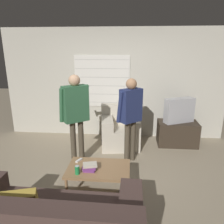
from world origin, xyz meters
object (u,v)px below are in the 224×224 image
coffee_table (99,170)px  book_stack (90,167)px  tv (179,110)px  spare_remote (79,160)px  person_left_standing (76,109)px  person_right_standing (130,111)px  soda_can (77,170)px  armchair_beige (120,130)px

coffee_table → book_stack: book_stack is taller
tv → spare_remote: 2.50m
person_left_standing → book_stack: bearing=-103.2°
person_left_standing → tv: bearing=-11.0°
tv → person_right_standing: (-1.06, -0.83, 0.20)m
soda_can → coffee_table: bearing=35.2°
armchair_beige → person_right_standing: (0.23, -0.71, 0.65)m
person_left_standing → person_right_standing: person_left_standing is taller
tv → book_stack: tv is taller
coffee_table → book_stack: (-0.12, -0.08, 0.09)m
person_left_standing → spare_remote: bearing=-111.6°
spare_remote → soda_can: bearing=-53.2°
armchair_beige → person_left_standing: person_left_standing is taller
armchair_beige → spare_remote: 1.63m
coffee_table → person_right_standing: 1.25m
armchair_beige → coffee_table: 1.71m
person_right_standing → spare_remote: person_right_standing is taller
person_right_standing → spare_remote: 1.27m
book_stack → spare_remote: size_ratio=1.70×
coffee_table → soda_can: bearing=-144.8°
coffee_table → spare_remote: 0.38m
armchair_beige → spare_remote: (-0.56, -1.53, 0.06)m
soda_can → spare_remote: bearing=99.5°
armchair_beige → spare_remote: armchair_beige is taller
spare_remote → coffee_table: bearing=0.7°
book_stack → soda_can: bearing=-143.3°
person_right_standing → book_stack: 1.32m
spare_remote → person_right_standing: bearing=73.3°
coffee_table → armchair_beige: bearing=82.5°
spare_remote → armchair_beige: bearing=97.2°
tv → book_stack: bearing=24.7°
coffee_table → spare_remote: bearing=153.5°
armchair_beige → soda_can: 1.95m
book_stack → tv: bearing=49.2°
person_left_standing → person_right_standing: bearing=-26.7°
person_right_standing → book_stack: (-0.57, -1.06, -0.55)m
tv → book_stack: 2.52m
armchair_beige → soda_can: size_ratio=7.30×
book_stack → spare_remote: (-0.21, 0.24, -0.04)m
person_right_standing → coffee_table: bearing=-155.5°
person_right_standing → person_left_standing: bearing=150.2°
coffee_table → book_stack: 0.17m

